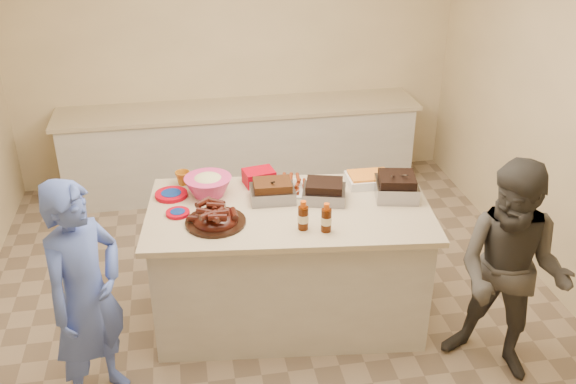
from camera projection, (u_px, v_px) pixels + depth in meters
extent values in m
cube|color=#47230F|center=(273.00, 200.00, 4.57)|extent=(0.32, 0.25, 0.09)
cube|color=black|center=(324.00, 200.00, 4.56)|extent=(0.36, 0.32, 0.09)
cube|color=gray|center=(396.00, 197.00, 4.61)|extent=(0.35, 0.35, 0.12)
cylinder|color=silver|center=(298.00, 190.00, 4.71)|extent=(0.38, 0.38, 0.05)
cube|color=orange|center=(369.00, 184.00, 4.79)|extent=(0.33, 0.24, 0.09)
cylinder|color=#3B1503|center=(303.00, 229.00, 4.21)|extent=(0.08, 0.08, 0.21)
cylinder|color=#3B1503|center=(326.00, 231.00, 4.18)|extent=(0.08, 0.08, 0.20)
cylinder|color=yellow|center=(277.00, 200.00, 4.56)|extent=(0.04, 0.04, 0.11)
imported|color=silver|center=(290.00, 194.00, 4.65)|extent=(0.15, 0.06, 0.15)
cylinder|color=#A40011|center=(171.00, 196.00, 4.61)|extent=(0.26, 0.26, 0.03)
cylinder|color=#A40011|center=(178.00, 214.00, 4.38)|extent=(0.18, 0.18, 0.02)
imported|color=#AC6515|center=(183.00, 184.00, 4.78)|extent=(0.12, 0.12, 0.11)
cube|color=#A40011|center=(259.00, 184.00, 4.79)|extent=(0.25, 0.20, 0.11)
imported|color=#43413C|center=(493.00, 366.00, 4.40)|extent=(1.57, 1.63, 0.58)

